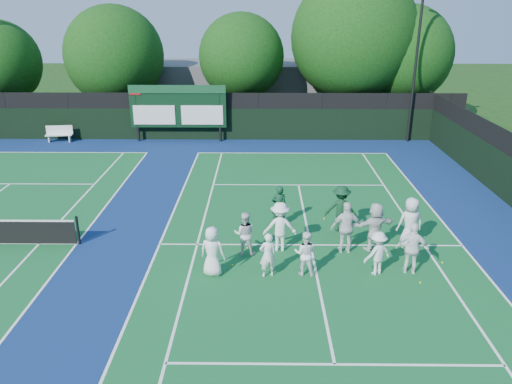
{
  "coord_description": "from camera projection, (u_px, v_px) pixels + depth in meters",
  "views": [
    {
      "loc": [
        -1.8,
        -15.23,
        8.19
      ],
      "look_at": [
        -2.0,
        3.0,
        1.3
      ],
      "focal_mm": 35.0,
      "sensor_mm": 36.0,
      "label": 1
    }
  ],
  "objects": [
    {
      "name": "ground",
      "position": [
        313.0,
        258.0,
        17.13
      ],
      "size": [
        120.0,
        120.0,
        0.0
      ],
      "primitive_type": "plane",
      "color": "#16390F",
      "rests_on": "ground"
    },
    {
      "name": "court_apron",
      "position": [
        146.0,
        244.0,
        18.12
      ],
      "size": [
        34.0,
        32.0,
        0.01
      ],
      "primitive_type": "cube",
      "color": "navy",
      "rests_on": "ground"
    },
    {
      "name": "near_court",
      "position": [
        311.0,
        245.0,
        18.06
      ],
      "size": [
        11.05,
        23.85,
        0.01
      ],
      "color": "#125C29",
      "rests_on": "ground"
    },
    {
      "name": "back_fence",
      "position": [
        195.0,
        119.0,
        31.67
      ],
      "size": [
        34.0,
        0.08,
        3.0
      ],
      "color": "black",
      "rests_on": "ground"
    },
    {
      "name": "scoreboard",
      "position": [
        178.0,
        107.0,
        31.0
      ],
      "size": [
        6.0,
        0.21,
        3.55
      ],
      "color": "black",
      "rests_on": "ground"
    },
    {
      "name": "clubhouse",
      "position": [
        259.0,
        89.0,
        38.89
      ],
      "size": [
        18.0,
        6.0,
        4.0
      ],
      "primitive_type": "cube",
      "color": "#57575C",
      "rests_on": "ground"
    },
    {
      "name": "light_pole_right",
      "position": [
        419.0,
        38.0,
        29.51
      ],
      "size": [
        1.2,
        0.3,
        10.12
      ],
      "color": "black",
      "rests_on": "ground"
    },
    {
      "name": "bench",
      "position": [
        59.0,
        133.0,
        31.46
      ],
      "size": [
        1.66,
        0.62,
        1.03
      ],
      "color": "white",
      "rests_on": "ground"
    },
    {
      "name": "tree_a",
      "position": [
        2.0,
        64.0,
        34.11
      ],
      "size": [
        5.67,
        5.67,
        7.3
      ],
      "color": "#301D0D",
      "rests_on": "ground"
    },
    {
      "name": "tree_b",
      "position": [
        117.0,
        58.0,
        33.88
      ],
      "size": [
        6.66,
        6.66,
        8.24
      ],
      "color": "#301D0D",
      "rests_on": "ground"
    },
    {
      "name": "tree_c",
      "position": [
        244.0,
        59.0,
        33.8
      ],
      "size": [
        5.77,
        5.77,
        7.75
      ],
      "color": "#301D0D",
      "rests_on": "ground"
    },
    {
      "name": "tree_d",
      "position": [
        356.0,
        40.0,
        33.31
      ],
      "size": [
        8.46,
        8.46,
        10.35
      ],
      "color": "#301D0D",
      "rests_on": "ground"
    },
    {
      "name": "tree_e",
      "position": [
        405.0,
        57.0,
        33.64
      ],
      "size": [
        6.54,
        6.54,
        8.29
      ],
      "color": "#301D0D",
      "rests_on": "ground"
    },
    {
      "name": "tennis_ball_0",
      "position": [
        232.0,
        265.0,
        16.61
      ],
      "size": [
        0.07,
        0.07,
        0.07
      ],
      "primitive_type": "sphere",
      "color": "yellow",
      "rests_on": "ground"
    },
    {
      "name": "tennis_ball_1",
      "position": [
        324.0,
        219.0,
        20.21
      ],
      "size": [
        0.07,
        0.07,
        0.07
      ],
      "primitive_type": "sphere",
      "color": "yellow",
      "rests_on": "ground"
    },
    {
      "name": "tennis_ball_2",
      "position": [
        442.0,
        263.0,
        16.78
      ],
      "size": [
        0.07,
        0.07,
        0.07
      ],
      "primitive_type": "sphere",
      "color": "yellow",
      "rests_on": "ground"
    },
    {
      "name": "tennis_ball_3",
      "position": [
        248.0,
        248.0,
        17.79
      ],
      "size": [
        0.07,
        0.07,
        0.07
      ],
      "primitive_type": "sphere",
      "color": "yellow",
      "rests_on": "ground"
    },
    {
      "name": "tennis_ball_4",
      "position": [
        279.0,
        241.0,
        18.27
      ],
      "size": [
        0.07,
        0.07,
        0.07
      ],
      "primitive_type": "sphere",
      "color": "yellow",
      "rests_on": "ground"
    },
    {
      "name": "tennis_ball_5",
      "position": [
        420.0,
        283.0,
        15.57
      ],
      "size": [
        0.07,
        0.07,
        0.07
      ],
      "primitive_type": "sphere",
      "color": "yellow",
      "rests_on": "ground"
    },
    {
      "name": "player_front_0",
      "position": [
        212.0,
        251.0,
        15.83
      ],
      "size": [
        0.92,
        0.73,
        1.66
      ],
      "primitive_type": "imported",
      "rotation": [
        0.0,
        0.0,
        2.87
      ],
      "color": "white",
      "rests_on": "ground"
    },
    {
      "name": "player_front_1",
      "position": [
        268.0,
        255.0,
        15.76
      ],
      "size": [
        0.62,
        0.49,
        1.5
      ],
      "primitive_type": "imported",
      "rotation": [
        0.0,
        0.0,
        3.41
      ],
      "color": "white",
      "rests_on": "ground"
    },
    {
      "name": "player_front_2",
      "position": [
        305.0,
        253.0,
        15.88
      ],
      "size": [
        0.83,
        0.71,
        1.5
      ],
      "primitive_type": "imported",
      "rotation": [
        0.0,
        0.0,
        2.93
      ],
      "color": "white",
      "rests_on": "ground"
    },
    {
      "name": "player_front_3",
      "position": [
        378.0,
        253.0,
        15.91
      ],
      "size": [
        1.09,
        0.89,
        1.48
      ],
      "primitive_type": "imported",
      "rotation": [
        0.0,
        0.0,
        3.56
      ],
      "color": "white",
      "rests_on": "ground"
    },
    {
      "name": "player_front_4",
      "position": [
        412.0,
        248.0,
        15.92
      ],
      "size": [
        1.1,
        0.67,
        1.75
      ],
      "primitive_type": "imported",
      "rotation": [
        0.0,
        0.0,
        2.89
      ],
      "color": "white",
      "rests_on": "ground"
    },
    {
      "name": "player_back_0",
      "position": [
        245.0,
        234.0,
        17.17
      ],
      "size": [
        0.8,
        0.64,
        1.56
      ],
      "primitive_type": "imported",
      "rotation": [
        0.0,
        0.0,
        3.08
      ],
      "color": "silver",
      "rests_on": "ground"
    },
    {
      "name": "player_back_1",
      "position": [
        280.0,
        227.0,
        17.4
      ],
      "size": [
        1.19,
        0.72,
        1.81
      ],
      "primitive_type": "imported",
      "rotation": [
        0.0,
        0.0,
        3.18
      ],
      "color": "white",
      "rests_on": "ground"
    },
    {
      "name": "player_back_2",
      "position": [
        346.0,
        228.0,
        17.25
      ],
      "size": [
        1.13,
        0.54,
        1.87
      ],
      "primitive_type": "imported",
      "rotation": [
        0.0,
        0.0,
        3.22
      ],
      "color": "white",
      "rests_on": "ground"
    },
    {
      "name": "player_back_3",
      "position": [
        375.0,
        226.0,
        17.46
      ],
      "size": [
        1.73,
        0.98,
        1.77
      ],
      "primitive_type": "imported",
      "rotation": [
        0.0,
        0.0,
        3.43
      ],
      "color": "silver",
      "rests_on": "ground"
    },
    {
      "name": "player_back_4",
      "position": [
        410.0,
        223.0,
        17.65
      ],
      "size": [
        0.98,
        0.7,
        1.87
      ],
      "primitive_type": "imported",
      "rotation": [
        0.0,
        0.0,
        3.27
      ],
      "color": "silver",
      "rests_on": "ground"
    },
    {
      "name": "coach_left",
      "position": [
        279.0,
        206.0,
        19.4
      ],
      "size": [
        0.65,
        0.48,
        1.65
      ],
      "primitive_type": "imported",
      "rotation": [
        0.0,
        0.0,
        3.29
      ],
      "color": "#0F3A23",
      "rests_on": "ground"
    },
    {
      "name": "coach_right",
      "position": [
        341.0,
        209.0,
        18.91
      ],
      "size": [
        1.25,
        0.81,
        1.83
      ],
      "primitive_type": "imported",
      "rotation": [
        0.0,
        0.0,
        3.03
      ],
      "color": "#0E361C",
      "rests_on": "ground"
    }
  ]
}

